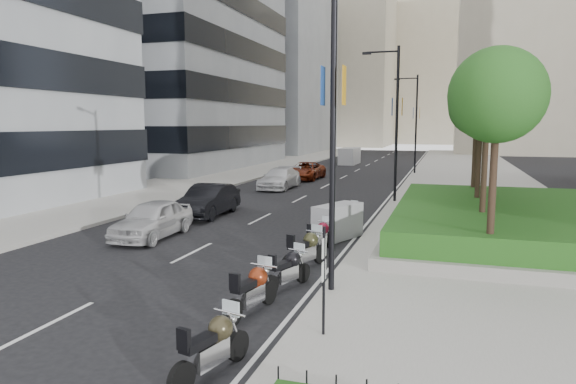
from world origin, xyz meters
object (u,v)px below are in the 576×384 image
at_px(car_d, 306,171).
at_px(motorcycle_2, 288,270).
at_px(motorcycle_3, 306,250).
at_px(car_b, 208,200).
at_px(motorcycle_5, 338,222).
at_px(delivery_van, 349,157).
at_px(lamp_post_1, 394,116).
at_px(motorcycle_0, 213,346).
at_px(car_c, 280,178).
at_px(motorcycle_6, 348,216).
at_px(motorcycle_1, 253,290).
at_px(car_a, 152,219).
at_px(lamp_post_2, 414,119).
at_px(parking_sign, 324,275).
at_px(lamp_post_0, 327,107).
at_px(motorcycle_4, 320,236).

bearing_deg(car_d, motorcycle_2, -74.53).
relative_size(motorcycle_2, motorcycle_3, 0.91).
bearing_deg(car_b, motorcycle_5, -26.22).
bearing_deg(delivery_van, lamp_post_1, -72.80).
xyz_separation_m(lamp_post_1, motorcycle_0, (-0.92, -22.11, -4.49)).
xyz_separation_m(car_b, car_c, (-0.06, 11.62, -0.06)).
relative_size(motorcycle_5, motorcycle_6, 1.31).
height_order(motorcycle_1, car_a, car_a).
xyz_separation_m(lamp_post_2, delivery_van, (-7.86, 10.37, -4.18)).
relative_size(parking_sign, motorcycle_1, 1.12).
relative_size(lamp_post_0, motorcycle_3, 4.13).
relative_size(motorcycle_6, car_d, 0.37).
bearing_deg(parking_sign, motorcycle_2, 119.38).
xyz_separation_m(lamp_post_0, lamp_post_1, (0.00, 17.00, 0.00)).
height_order(parking_sign, delivery_van, parking_sign).
distance_m(lamp_post_1, motorcycle_3, 15.44).
distance_m(lamp_post_0, motorcycle_3, 5.13).
distance_m(lamp_post_1, car_c, 10.56).
xyz_separation_m(lamp_post_1, motorcycle_3, (-1.18, -14.74, -4.45)).
height_order(motorcycle_1, motorcycle_4, motorcycle_1).
bearing_deg(lamp_post_0, motorcycle_3, 117.46).
distance_m(car_a, car_c, 16.84).
xyz_separation_m(motorcycle_1, car_b, (-7.05, 11.92, 0.20)).
distance_m(car_b, delivery_van, 35.41).
distance_m(lamp_post_2, motorcycle_1, 37.25).
bearing_deg(motorcycle_6, lamp_post_0, -148.16).
relative_size(motorcycle_1, car_a, 0.49).
bearing_deg(car_b, motorcycle_1, -61.88).
relative_size(lamp_post_1, motorcycle_1, 4.05).
xyz_separation_m(lamp_post_1, delivery_van, (-7.86, 28.37, -4.18)).
relative_size(motorcycle_1, motorcycle_4, 1.08).
height_order(lamp_post_2, car_a, lamp_post_2).
bearing_deg(car_a, parking_sign, -42.60).
distance_m(motorcycle_4, motorcycle_5, 2.17).
xyz_separation_m(motorcycle_6, car_a, (-7.25, -4.22, 0.22)).
bearing_deg(car_a, motorcycle_2, -34.36).
relative_size(lamp_post_1, motorcycle_2, 4.52).
relative_size(motorcycle_3, car_d, 0.42).
height_order(motorcycle_2, car_a, car_a).
bearing_deg(motorcycle_4, motorcycle_0, -163.34).
xyz_separation_m(motorcycle_0, motorcycle_1, (-0.44, 3.16, 0.02)).
bearing_deg(motorcycle_4, motorcycle_1, -166.14).
bearing_deg(motorcycle_1, motorcycle_3, 8.70).
height_order(lamp_post_1, motorcycle_2, lamp_post_1).
relative_size(lamp_post_2, car_c, 1.76).
height_order(lamp_post_1, delivery_van, lamp_post_1).
distance_m(motorcycle_4, car_d, 24.52).
bearing_deg(motorcycle_6, lamp_post_2, 22.35).
distance_m(lamp_post_1, car_d, 14.51).
bearing_deg(motorcycle_4, car_a, 103.19).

